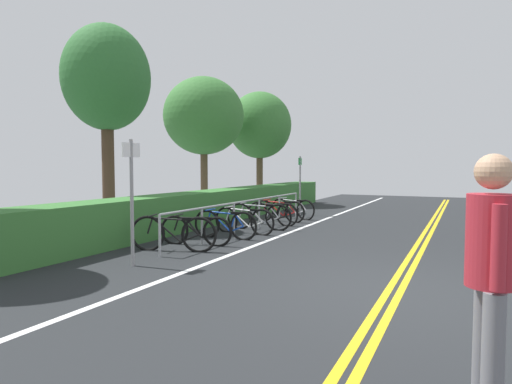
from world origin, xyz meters
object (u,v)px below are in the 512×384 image
bicycle_2 (225,225)px  bicycle_5 (272,214)px  bicycle_3 (244,221)px  bike_rack (247,208)px  tree_mid (106,79)px  bicycle_4 (259,216)px  bicycle_7 (293,209)px  sign_post_far (300,179)px  sign_post_near (132,190)px  pedestrian (491,265)px  bicycle_0 (173,234)px  tree_far_right (204,116)px  bicycle_6 (279,211)px  bicycle_1 (196,230)px  tree_extra (260,126)px

bicycle_2 → bicycle_5: (2.65, -0.05, -0.00)m
bicycle_3 → bike_rack: bearing=15.7°
tree_mid → bicycle_4: bearing=-70.5°
bicycle_7 → tree_mid: tree_mid is taller
bicycle_3 → sign_post_far: (4.56, 0.17, 0.92)m
bicycle_3 → sign_post_near: (-4.00, 0.06, 0.97)m
bicycle_5 → sign_post_far: sign_post_far is taller
pedestrian → sign_post_far: size_ratio=0.87×
bicycle_4 → bike_rack: bearing=158.4°
bicycle_0 → bicycle_3: 2.64m
pedestrian → tree_far_right: size_ratio=0.35×
bicycle_2 → bicycle_6: size_ratio=0.95×
bicycle_1 → bicycle_5: 3.66m
bicycle_1 → tree_extra: size_ratio=0.33×
bicycle_1 → bicycle_2: bearing=-8.4°
bicycle_3 → bicycle_7: bearing=0.3°
bicycle_1 → sign_post_far: size_ratio=0.80×
bicycle_1 → bicycle_6: size_ratio=0.93×
bike_rack → pedestrian: size_ratio=4.09×
bicycle_5 → sign_post_near: bearing=179.4°
bicycle_3 → bicycle_4: bicycle_4 is taller
bike_rack → bicycle_0: size_ratio=4.18×
bicycle_3 → sign_post_far: sign_post_far is taller
bicycle_0 → sign_post_far: 7.24m
bike_rack → bicycle_5: size_ratio=4.42×
bicycle_2 → bicycle_7: (4.34, -0.03, -0.01)m
bicycle_1 → bicycle_3: 1.89m
bicycle_4 → tree_mid: (-1.41, 3.96, 3.72)m
bicycle_1 → bicycle_3: bicycle_3 is taller
tree_mid → pedestrian: bearing=-122.4°
bike_rack → bicycle_7: (3.05, -0.10, -0.29)m
bicycle_3 → bicycle_4: 0.80m
bicycle_1 → pedestrian: bearing=-130.0°
sign_post_far → tree_mid: tree_mid is taller
tree_far_right → bike_rack: bearing=-135.8°
bicycle_7 → sign_post_near: size_ratio=0.77×
bicycle_0 → pedestrian: size_ratio=0.98×
bicycle_7 → sign_post_far: 1.43m
tree_far_right → bicycle_1: bearing=-148.9°
sign_post_far → tree_far_right: bearing=92.5°
bicycle_1 → bike_rack: bearing=-2.1°
bicycle_7 → sign_post_far: (1.09, 0.15, 0.92)m
tree_extra → bicycle_2: bearing=-159.7°
sign_post_near → tree_mid: (3.39, 3.86, 2.78)m
bicycle_4 → tree_extra: size_ratio=0.36×
bike_rack → bicycle_1: bearing=177.9°
bike_rack → sign_post_far: (4.14, 0.05, 0.63)m
bicycle_4 → pedestrian: bearing=-144.4°
bicycle_2 → tree_extra: (8.68, 3.21, 3.17)m
tree_mid → tree_extra: 8.46m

